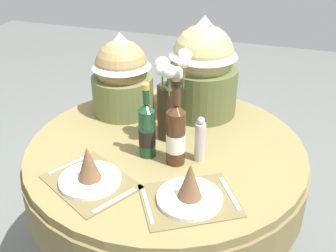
{
  "coord_description": "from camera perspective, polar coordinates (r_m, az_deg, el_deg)",
  "views": [
    {
      "loc": [
        0.49,
        -1.44,
        1.72
      ],
      "look_at": [
        0.0,
        0.03,
        0.85
      ],
      "focal_mm": 43.14,
      "sensor_mm": 36.0,
      "label": 1
    }
  ],
  "objects": [
    {
      "name": "place_setting_right",
      "position": [
        1.46,
        3.11,
        -9.07
      ],
      "size": [
        0.43,
        0.4,
        0.16
      ],
      "color": "brown",
      "rests_on": "dining_table"
    },
    {
      "name": "flower_vase",
      "position": [
        1.76,
        0.35,
        4.1
      ],
      "size": [
        0.15,
        0.26,
        0.4
      ],
      "color": "#332819",
      "rests_on": "dining_table"
    },
    {
      "name": "pepper_mill",
      "position": [
        1.65,
        4.56,
        -2.06
      ],
      "size": [
        0.04,
        0.04,
        0.2
      ],
      "color": "#B7B2AD",
      "rests_on": "dining_table"
    },
    {
      "name": "wine_bottle_left",
      "position": [
        1.61,
        1.11,
        -1.13
      ],
      "size": [
        0.08,
        0.08,
        0.37
      ],
      "color": "#422814",
      "rests_on": "dining_table"
    },
    {
      "name": "dining_table",
      "position": [
        1.88,
        -0.3,
        -6.51
      ],
      "size": [
        1.25,
        1.25,
        0.77
      ],
      "color": "olive",
      "rests_on": "ground"
    },
    {
      "name": "place_setting_left",
      "position": [
        1.57,
        -11.05,
        -6.45
      ],
      "size": [
        0.42,
        0.39,
        0.16
      ],
      "color": "brown",
      "rests_on": "dining_table"
    },
    {
      "name": "wine_bottle_centre",
      "position": [
        1.67,
        -2.99,
        -0.54
      ],
      "size": [
        0.07,
        0.07,
        0.33
      ],
      "color": "#194223",
      "rests_on": "dining_table"
    },
    {
      "name": "gift_tub_back_centre",
      "position": [
        1.98,
        4.95,
        8.73
      ],
      "size": [
        0.35,
        0.35,
        0.49
      ],
      "color": "#566033",
      "rests_on": "dining_table"
    },
    {
      "name": "gift_tub_back_left",
      "position": [
        2.01,
        -6.55,
        7.6
      ],
      "size": [
        0.31,
        0.31,
        0.41
      ],
      "color": "olive",
      "rests_on": "dining_table"
    }
  ]
}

